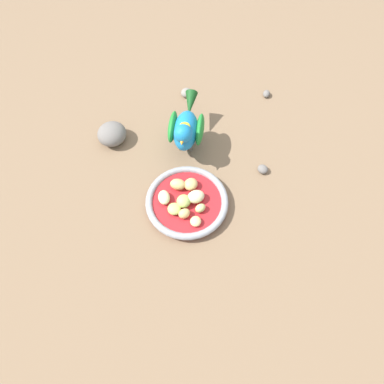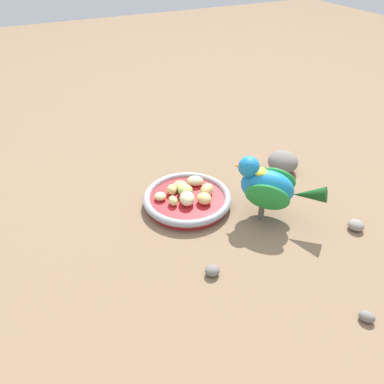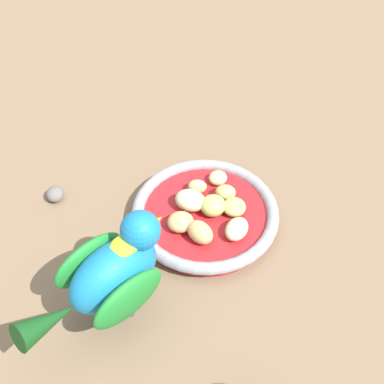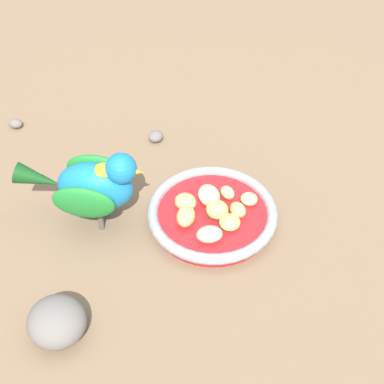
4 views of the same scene
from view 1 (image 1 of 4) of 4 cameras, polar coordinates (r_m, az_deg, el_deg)
The scene contains 16 objects.
ground_plane at distance 0.88m, azimuth 0.48°, elevation -1.06°, with size 4.00×4.00×0.00m, color #7A6047.
feeding_bowl at distance 0.87m, azimuth -0.94°, elevation -1.39°, with size 0.19×0.19×0.03m.
apple_piece_0 at distance 0.83m, azimuth 0.55°, elevation -4.45°, with size 0.03×0.02×0.02m, color #E5C67F.
apple_piece_1 at distance 0.85m, azimuth -1.39°, elevation -1.29°, with size 0.03×0.03×0.03m, color #B2CC66.
apple_piece_2 at distance 0.87m, azimuth -2.13°, elevation 1.16°, with size 0.04×0.03×0.03m, color tan.
apple_piece_3 at distance 0.86m, azimuth -4.25°, elevation -0.82°, with size 0.04×0.03×0.02m, color beige.
apple_piece_4 at distance 0.85m, azimuth 0.58°, elevation -0.71°, with size 0.04×0.03×0.03m, color beige.
apple_piece_5 at distance 0.83m, azimuth -1.18°, elevation -3.27°, with size 0.03×0.02×0.02m, color tan.
apple_piece_6 at distance 0.87m, azimuth -0.18°, elevation 1.18°, with size 0.03×0.03×0.02m, color tan.
apple_piece_7 at distance 0.84m, azimuth -2.84°, elevation -2.42°, with size 0.03×0.03×0.02m, color #B2CC66.
apple_piece_8 at distance 0.84m, azimuth 1.27°, elevation -2.46°, with size 0.02×0.02×0.02m, color #C6D17A.
parrot at distance 0.91m, azimuth -0.92°, elevation 9.61°, with size 0.15×0.16×0.13m.
rock_large at distance 0.98m, azimuth -12.01°, elevation 8.58°, with size 0.07×0.07×0.05m, color slate.
pebble_0 at distance 0.93m, azimuth 10.64°, elevation 3.41°, with size 0.03×0.02×0.02m, color slate.
pebble_1 at distance 1.09m, azimuth 11.18°, elevation 14.36°, with size 0.02×0.02×0.02m, color slate.
pebble_2 at distance 1.07m, azimuth -0.86°, elevation 14.78°, with size 0.03×0.03×0.02m, color gray.
Camera 1 is at (0.32, -0.28, 0.78)m, focal length 35.30 mm.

